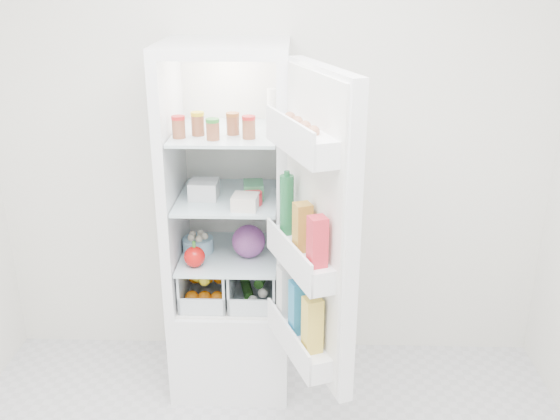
{
  "coord_description": "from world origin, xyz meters",
  "views": [
    {
      "loc": [
        0.15,
        -1.71,
        2.12
      ],
      "look_at": [
        0.06,
        0.95,
        1.08
      ],
      "focal_mm": 40.0,
      "sensor_mm": 36.0,
      "label": 1
    }
  ],
  "objects_px": {
    "mushroom_bowl": "(198,245)",
    "red_cabbage": "(249,241)",
    "fridge_door": "(314,235)",
    "refrigerator": "(232,262)"
  },
  "relations": [
    {
      "from": "mushroom_bowl",
      "to": "fridge_door",
      "type": "relative_size",
      "value": 0.12
    },
    {
      "from": "red_cabbage",
      "to": "fridge_door",
      "type": "distance_m",
      "value": 0.66
    },
    {
      "from": "refrigerator",
      "to": "mushroom_bowl",
      "type": "distance_m",
      "value": 0.21
    },
    {
      "from": "refrigerator",
      "to": "red_cabbage",
      "type": "relative_size",
      "value": 10.78
    },
    {
      "from": "mushroom_bowl",
      "to": "red_cabbage",
      "type": "bearing_deg",
      "value": -10.79
    },
    {
      "from": "red_cabbage",
      "to": "fridge_door",
      "type": "height_order",
      "value": "fridge_door"
    },
    {
      "from": "mushroom_bowl",
      "to": "fridge_door",
      "type": "distance_m",
      "value": 0.86
    },
    {
      "from": "red_cabbage",
      "to": "mushroom_bowl",
      "type": "xyz_separation_m",
      "value": [
        -0.27,
        0.05,
        -0.05
      ]
    },
    {
      "from": "refrigerator",
      "to": "red_cabbage",
      "type": "height_order",
      "value": "refrigerator"
    },
    {
      "from": "refrigerator",
      "to": "red_cabbage",
      "type": "distance_m",
      "value": 0.22
    }
  ]
}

